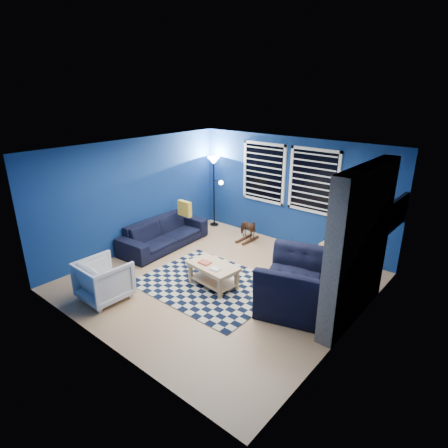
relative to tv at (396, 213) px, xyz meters
name	(u,v)px	position (x,y,z in m)	size (l,w,h in m)	color
floor	(221,281)	(-2.45, -2.00, -1.40)	(5.00, 5.00, 0.00)	tan
ceiling	(220,151)	(-2.45, -2.00, 1.10)	(5.00, 5.00, 0.00)	white
wall_back	(291,192)	(-2.45, 0.50, -0.15)	(5.00, 5.00, 0.00)	navy
wall_left	(135,196)	(-4.95, -2.00, -0.15)	(5.00, 5.00, 0.00)	navy
wall_right	(355,259)	(0.05, -2.00, -0.15)	(5.00, 5.00, 0.00)	navy
fireplace	(358,249)	(-0.09, -1.50, -0.20)	(0.65, 2.00, 2.50)	gray
window_left	(264,173)	(-3.20, 0.46, 0.20)	(1.17, 0.06, 1.42)	black
window_right	(313,181)	(-1.90, 0.46, 0.20)	(1.17, 0.06, 1.42)	black
tv	(396,213)	(0.00, 0.00, 0.00)	(0.07, 1.00, 0.58)	black
rug	(210,284)	(-2.52, -2.22, -1.39)	(2.50, 2.00, 0.02)	black
sofa	(164,233)	(-4.54, -1.57, -1.08)	(0.86, 2.21, 0.64)	black
armchair_big	(299,283)	(-0.86, -1.83, -0.95)	(1.21, 1.39, 0.90)	black
armchair_bent	(104,280)	(-3.60, -3.78, -1.03)	(0.78, 0.80, 0.73)	gray
rocking_horse	(247,229)	(-3.25, -0.07, -1.08)	(0.59, 0.27, 0.50)	#4B2E18
coffee_table	(213,271)	(-2.42, -2.24, -1.07)	(1.00, 0.64, 0.47)	tan
cabinet	(336,255)	(-1.01, -0.02, -1.13)	(0.62, 0.43, 0.60)	tan
floor_lamp	(214,170)	(-4.58, 0.25, 0.10)	(0.50, 0.31, 1.83)	black
throw_pillow	(185,208)	(-4.39, -1.03, -0.58)	(0.38, 0.11, 0.36)	gold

